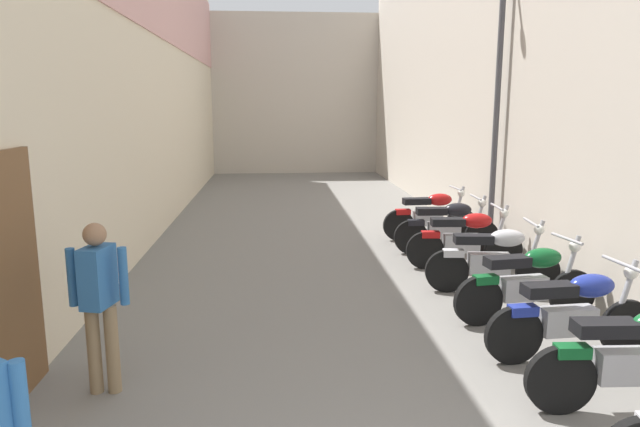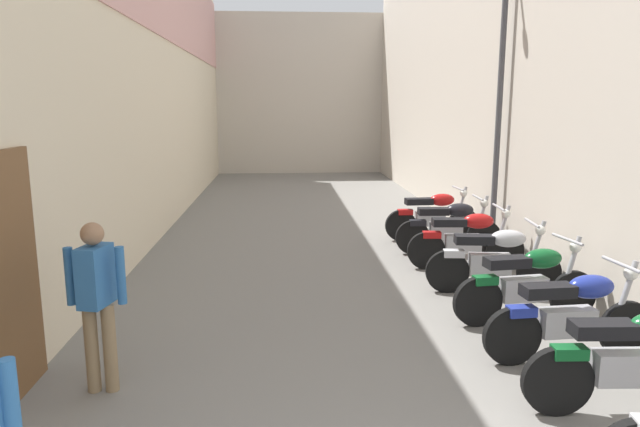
{
  "view_description": "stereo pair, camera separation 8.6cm",
  "coord_description": "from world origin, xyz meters",
  "px_view_note": "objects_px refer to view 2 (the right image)",
  "views": [
    {
      "loc": [
        -0.82,
        -1.47,
        2.57
      ],
      "look_at": [
        -0.23,
        5.9,
        1.16
      ],
      "focal_mm": 32.05,
      "sensor_mm": 36.0,
      "label": 1
    },
    {
      "loc": [
        -0.74,
        -1.47,
        2.57
      ],
      "look_at": [
        -0.23,
        5.9,
        1.16
      ],
      "focal_mm": 32.05,
      "sensor_mm": 36.0,
      "label": 2
    }
  ],
  "objects_px": {
    "motorcycle_seventh": "(449,226)",
    "pedestrian_mid_alley": "(97,295)",
    "motorcycle_fourth": "(528,282)",
    "motorcycle_third": "(573,314)",
    "motorcycle_second": "(635,358)",
    "motorcycle_eighth": "(433,214)",
    "motorcycle_fifth": "(494,258)",
    "motorcycle_sixth": "(467,238)",
    "street_lamp": "(495,87)"
  },
  "relations": [
    {
      "from": "motorcycle_seventh",
      "to": "pedestrian_mid_alley",
      "type": "relative_size",
      "value": 1.18
    },
    {
      "from": "motorcycle_fourth",
      "to": "pedestrian_mid_alley",
      "type": "relative_size",
      "value": 1.18
    },
    {
      "from": "motorcycle_third",
      "to": "motorcycle_seventh",
      "type": "distance_m",
      "value": 4.28
    },
    {
      "from": "pedestrian_mid_alley",
      "to": "motorcycle_second",
      "type": "bearing_deg",
      "value": -8.91
    },
    {
      "from": "motorcycle_second",
      "to": "motorcycle_seventh",
      "type": "height_order",
      "value": "same"
    },
    {
      "from": "motorcycle_fourth",
      "to": "motorcycle_eighth",
      "type": "xyz_separation_m",
      "value": [
        0.0,
        4.3,
        0.0
      ]
    },
    {
      "from": "motorcycle_fourth",
      "to": "motorcycle_fifth",
      "type": "xyz_separation_m",
      "value": [
        0.0,
        1.09,
        0.0
      ]
    },
    {
      "from": "motorcycle_fourth",
      "to": "motorcycle_eighth",
      "type": "relative_size",
      "value": 1.0
    },
    {
      "from": "motorcycle_second",
      "to": "motorcycle_seventh",
      "type": "relative_size",
      "value": 1.0
    },
    {
      "from": "motorcycle_fourth",
      "to": "motorcycle_eighth",
      "type": "bearing_deg",
      "value": 90.0
    },
    {
      "from": "pedestrian_mid_alley",
      "to": "motorcycle_fourth",
      "type": "bearing_deg",
      "value": 16.73
    },
    {
      "from": "motorcycle_fifth",
      "to": "motorcycle_sixth",
      "type": "distance_m",
      "value": 1.19
    },
    {
      "from": "pedestrian_mid_alley",
      "to": "motorcycle_third",
      "type": "bearing_deg",
      "value": 3.9
    },
    {
      "from": "motorcycle_third",
      "to": "motorcycle_fourth",
      "type": "height_order",
      "value": "same"
    },
    {
      "from": "motorcycle_second",
      "to": "motorcycle_fifth",
      "type": "height_order",
      "value": "same"
    },
    {
      "from": "motorcycle_second",
      "to": "street_lamp",
      "type": "xyz_separation_m",
      "value": [
        0.7,
        5.36,
        2.37
      ]
    },
    {
      "from": "motorcycle_sixth",
      "to": "motorcycle_eighth",
      "type": "bearing_deg",
      "value": 90.0
    },
    {
      "from": "motorcycle_third",
      "to": "pedestrian_mid_alley",
      "type": "bearing_deg",
      "value": -176.1
    },
    {
      "from": "street_lamp",
      "to": "motorcycle_third",
      "type": "bearing_deg",
      "value": -99.22
    },
    {
      "from": "motorcycle_third",
      "to": "motorcycle_fourth",
      "type": "xyz_separation_m",
      "value": [
        -0.0,
        1.06,
        0.0
      ]
    },
    {
      "from": "motorcycle_sixth",
      "to": "motorcycle_seventh",
      "type": "xyz_separation_m",
      "value": [
        0.0,
        0.95,
        0.0
      ]
    },
    {
      "from": "motorcycle_second",
      "to": "motorcycle_third",
      "type": "bearing_deg",
      "value": 90.0
    },
    {
      "from": "motorcycle_fourth",
      "to": "street_lamp",
      "type": "height_order",
      "value": "street_lamp"
    },
    {
      "from": "motorcycle_fourth",
      "to": "motorcycle_sixth",
      "type": "bearing_deg",
      "value": 90.0
    },
    {
      "from": "motorcycle_third",
      "to": "street_lamp",
      "type": "distance_m",
      "value": 4.99
    },
    {
      "from": "motorcycle_eighth",
      "to": "motorcycle_second",
      "type": "bearing_deg",
      "value": -90.0
    },
    {
      "from": "motorcycle_second",
      "to": "motorcycle_fourth",
      "type": "xyz_separation_m",
      "value": [
        -0.0,
        2.08,
        0.0
      ]
    },
    {
      "from": "motorcycle_seventh",
      "to": "street_lamp",
      "type": "xyz_separation_m",
      "value": [
        0.7,
        0.06,
        2.37
      ]
    },
    {
      "from": "motorcycle_third",
      "to": "motorcycle_seventh",
      "type": "relative_size",
      "value": 1.0
    },
    {
      "from": "motorcycle_fourth",
      "to": "motorcycle_third",
      "type": "bearing_deg",
      "value": -90.0
    },
    {
      "from": "motorcycle_fourth",
      "to": "street_lamp",
      "type": "distance_m",
      "value": 4.11
    },
    {
      "from": "motorcycle_seventh",
      "to": "pedestrian_mid_alley",
      "type": "height_order",
      "value": "pedestrian_mid_alley"
    },
    {
      "from": "motorcycle_fifth",
      "to": "motorcycle_third",
      "type": "bearing_deg",
      "value": -90.0
    },
    {
      "from": "pedestrian_mid_alley",
      "to": "street_lamp",
      "type": "xyz_separation_m",
      "value": [
        5.26,
        4.65,
        1.95
      ]
    },
    {
      "from": "motorcycle_second",
      "to": "pedestrian_mid_alley",
      "type": "distance_m",
      "value": 4.63
    },
    {
      "from": "motorcycle_seventh",
      "to": "pedestrian_mid_alley",
      "type": "distance_m",
      "value": 6.49
    },
    {
      "from": "motorcycle_fourth",
      "to": "street_lamp",
      "type": "xyz_separation_m",
      "value": [
        0.7,
        3.28,
        2.37
      ]
    },
    {
      "from": "motorcycle_second",
      "to": "pedestrian_mid_alley",
      "type": "xyz_separation_m",
      "value": [
        -4.56,
        0.71,
        0.42
      ]
    },
    {
      "from": "motorcycle_sixth",
      "to": "street_lamp",
      "type": "bearing_deg",
      "value": 54.97
    },
    {
      "from": "motorcycle_third",
      "to": "street_lamp",
      "type": "bearing_deg",
      "value": 80.78
    },
    {
      "from": "motorcycle_seventh",
      "to": "pedestrian_mid_alley",
      "type": "xyz_separation_m",
      "value": [
        -4.56,
        -4.59,
        0.42
      ]
    },
    {
      "from": "motorcycle_sixth",
      "to": "motorcycle_eighth",
      "type": "relative_size",
      "value": 1.0
    },
    {
      "from": "motorcycle_fifth",
      "to": "motorcycle_eighth",
      "type": "bearing_deg",
      "value": 90.0
    },
    {
      "from": "pedestrian_mid_alley",
      "to": "motorcycle_seventh",
      "type": "bearing_deg",
      "value": 45.21
    },
    {
      "from": "motorcycle_second",
      "to": "motorcycle_fourth",
      "type": "relative_size",
      "value": 1.0
    },
    {
      "from": "motorcycle_third",
      "to": "motorcycle_fourth",
      "type": "bearing_deg",
      "value": 90.0
    },
    {
      "from": "pedestrian_mid_alley",
      "to": "street_lamp",
      "type": "relative_size",
      "value": 0.32
    },
    {
      "from": "pedestrian_mid_alley",
      "to": "street_lamp",
      "type": "bearing_deg",
      "value": 41.45
    },
    {
      "from": "motorcycle_fifth",
      "to": "motorcycle_sixth",
      "type": "bearing_deg",
      "value": 90.0
    },
    {
      "from": "motorcycle_third",
      "to": "motorcycle_fifth",
      "type": "height_order",
      "value": "same"
    }
  ]
}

